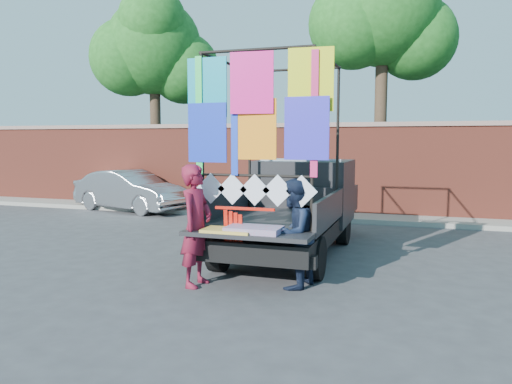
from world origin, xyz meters
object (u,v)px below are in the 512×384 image
(sedan, at_px, (130,191))
(woman, at_px, (196,225))
(man, at_px, (294,233))
(pickup_truck, at_px, (298,205))

(sedan, xyz_separation_m, woman, (5.23, -6.42, 0.28))
(man, bearing_deg, woman, -63.47)
(woman, relative_size, man, 1.12)
(pickup_truck, distance_m, woman, 3.10)
(sedan, distance_m, woman, 8.29)
(sedan, bearing_deg, pickup_truck, -105.02)
(pickup_truck, relative_size, sedan, 1.46)
(pickup_truck, bearing_deg, man, -77.70)
(pickup_truck, relative_size, woman, 3.05)
(pickup_truck, height_order, man, pickup_truck)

